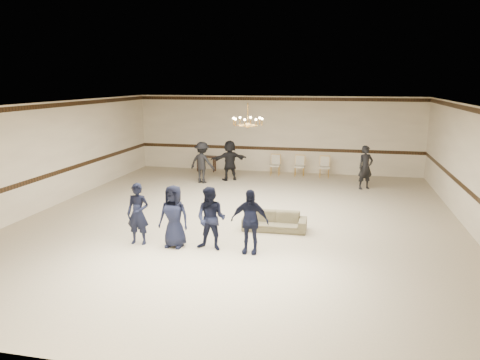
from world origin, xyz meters
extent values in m
cube|color=tan|center=(0.00, 0.00, 0.00)|extent=(12.00, 14.00, 0.01)
cube|color=#2E2119|center=(0.00, 0.00, 3.20)|extent=(12.00, 14.00, 0.01)
cube|color=beige|center=(0.00, 7.00, 1.60)|extent=(12.00, 0.01, 3.20)
cube|color=beige|center=(0.00, -7.00, 1.60)|extent=(12.00, 0.01, 3.20)
cube|color=beige|center=(-6.00, 0.00, 1.60)|extent=(0.01, 14.00, 3.20)
cube|color=beige|center=(6.00, 0.00, 1.60)|extent=(0.01, 14.00, 3.20)
cube|color=black|center=(0.00, 6.99, 1.00)|extent=(12.00, 0.02, 0.14)
cube|color=black|center=(0.00, 6.99, 3.08)|extent=(12.00, 0.02, 0.14)
imported|color=black|center=(-1.95, -2.41, 0.74)|extent=(0.55, 0.37, 1.48)
imported|color=black|center=(-1.05, -2.41, 0.74)|extent=(0.75, 0.51, 1.48)
imported|color=black|center=(-0.15, -2.41, 0.74)|extent=(0.77, 0.63, 1.48)
imported|color=black|center=(0.75, -2.41, 0.74)|extent=(0.87, 0.37, 1.48)
imported|color=#766C4E|center=(1.08, -0.71, 0.24)|extent=(1.66, 0.68, 0.48)
imported|color=black|center=(-2.42, 4.27, 0.78)|extent=(1.12, 0.81, 1.57)
imported|color=black|center=(-1.52, 4.97, 0.78)|extent=(1.48, 1.15, 1.57)
imported|color=black|center=(3.58, 4.57, 0.78)|extent=(0.68, 0.61, 1.57)
cube|color=black|center=(-2.92, 6.46, 0.33)|extent=(0.82, 0.39, 0.67)
camera|label=1|loc=(2.65, -11.98, 3.84)|focal=34.04mm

